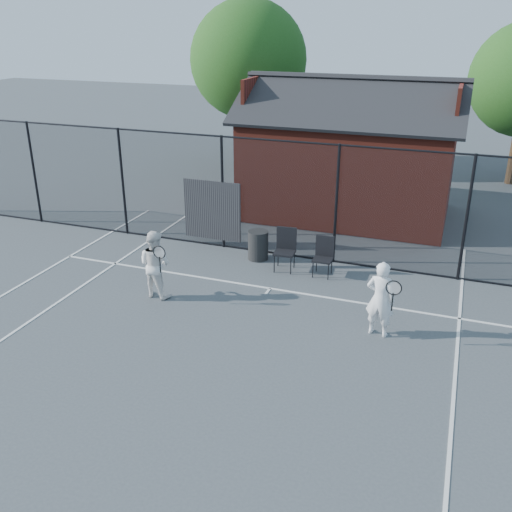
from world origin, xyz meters
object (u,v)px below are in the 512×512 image
(player_front, at_px, (380,299))
(chair_left, at_px, (323,258))
(chair_right, at_px, (285,251))
(clubhouse, at_px, (349,163))
(player_back, at_px, (155,264))
(waste_bin, at_px, (258,245))

(player_front, relative_size, chair_left, 1.65)
(player_front, distance_m, chair_right, 3.49)
(chair_left, bearing_deg, clubhouse, 94.23)
(player_back, height_order, waste_bin, player_back)
(player_back, bearing_deg, waste_bin, 62.65)
(clubhouse, relative_size, chair_left, 7.00)
(chair_right, xyz_separation_m, waste_bin, (-0.84, 0.44, -0.13))
(chair_left, bearing_deg, waste_bin, 165.32)
(player_front, height_order, chair_left, player_front)
(chair_right, relative_size, waste_bin, 1.36)
(player_back, bearing_deg, chair_left, 35.50)
(player_front, bearing_deg, chair_right, 138.98)
(chair_right, bearing_deg, waste_bin, 147.43)
(player_front, xyz_separation_m, waste_bin, (-3.47, 2.72, -0.39))
(player_front, bearing_deg, clubhouse, 106.41)
(waste_bin, bearing_deg, chair_right, -27.62)
(clubhouse, relative_size, player_back, 4.27)
(clubhouse, relative_size, chair_right, 6.38)
(player_front, xyz_separation_m, chair_left, (-1.68, 2.28, -0.30))
(chair_left, xyz_separation_m, waste_bin, (-1.79, 0.44, -0.09))
(player_back, relative_size, chair_left, 1.64)
(clubhouse, xyz_separation_m, chair_left, (0.44, -4.90, -1.14))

